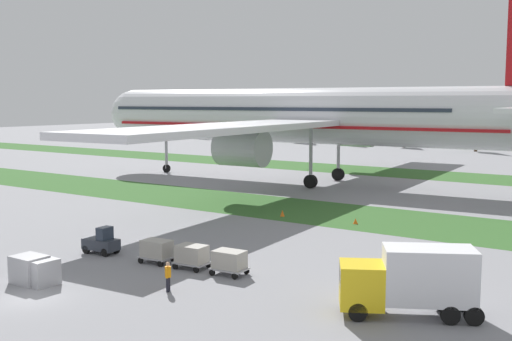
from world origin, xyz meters
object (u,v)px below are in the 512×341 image
object	(u,v)px
cargo_dolly_second	(192,255)
taxiway_marker_0	(282,213)
airliner	(308,116)
taxiway_marker_2	(356,221)
cargo_dolly_lead	(157,249)
baggage_tug	(102,242)
cargo_dolly_third	(229,261)
ground_crew_marshaller	(168,275)
uld_container_1	(30,269)
uld_container_3	(40,271)
catering_truck	(410,279)

from	to	relation	value
cargo_dolly_second	taxiway_marker_0	xyz separation A→B (m)	(-4.83, 18.87, -0.62)
airliner	taxiway_marker_2	xyz separation A→B (m)	(17.12, -21.52, -8.67)
airliner	cargo_dolly_second	world-z (taller)	airliner
cargo_dolly_lead	baggage_tug	bearing A→B (deg)	90.00
cargo_dolly_lead	cargo_dolly_third	size ratio (longest dim) A/B	1.00
ground_crew_marshaller	airliner	bearing A→B (deg)	175.03
baggage_tug	cargo_dolly_third	xyz separation A→B (m)	(10.79, 0.82, 0.10)
airliner	uld_container_1	bearing A→B (deg)	-173.79
ground_crew_marshaller	taxiway_marker_0	distance (m)	24.36
cargo_dolly_lead	cargo_dolly_second	world-z (taller)	same
cargo_dolly_second	uld_container_1	bearing A→B (deg)	138.73
cargo_dolly_lead	cargo_dolly_third	bearing A→B (deg)	-90.00
baggage_tug	uld_container_3	size ratio (longest dim) A/B	1.35
airliner	cargo_dolly_third	bearing A→B (deg)	-160.58
ground_crew_marshaller	uld_container_3	distance (m)	7.96
cargo_dolly_lead	uld_container_1	world-z (taller)	uld_container_1
cargo_dolly_lead	uld_container_1	size ratio (longest dim) A/B	1.15
airliner	ground_crew_marshaller	distance (m)	49.15
airliner	taxiway_marker_0	bearing A→B (deg)	-159.91
airliner	catering_truck	bearing A→B (deg)	-148.44
cargo_dolly_second	uld_container_1	xyz separation A→B (m)	(-5.97, -7.94, -0.09)
taxiway_marker_2	cargo_dolly_third	bearing A→B (deg)	-88.64
catering_truck	ground_crew_marshaller	bearing A→B (deg)	78.11
airliner	uld_container_1	distance (m)	50.40
baggage_tug	cargo_dolly_second	bearing A→B (deg)	-90.00
ground_crew_marshaller	uld_container_1	xyz separation A→B (m)	(-8.01, -3.45, -0.11)
uld_container_3	taxiway_marker_0	bearing A→B (deg)	89.16
catering_truck	ground_crew_marshaller	world-z (taller)	catering_truck
cargo_dolly_lead	taxiway_marker_0	size ratio (longest dim) A/B	3.81
uld_container_1	ground_crew_marshaller	bearing A→B (deg)	23.29
cargo_dolly_second	cargo_dolly_third	xyz separation A→B (m)	(2.89, 0.22, 0.00)
uld_container_1	cargo_dolly_third	bearing A→B (deg)	42.63
baggage_tug	cargo_dolly_second	size ratio (longest dim) A/B	1.17
cargo_dolly_third	uld_container_1	world-z (taller)	uld_container_1
taxiway_marker_2	taxiway_marker_0	bearing A→B (deg)	-174.96
baggage_tug	uld_container_3	xyz separation A→B (m)	(2.68, -7.16, -0.04)
uld_container_3	baggage_tug	bearing A→B (deg)	110.55
cargo_dolly_second	uld_container_1	world-z (taller)	uld_container_1
airliner	catering_truck	world-z (taller)	airliner
cargo_dolly_lead	cargo_dolly_third	xyz separation A→B (m)	(5.78, 0.44, 0.00)
catering_truck	uld_container_3	bearing A→B (deg)	80.91
cargo_dolly_second	ground_crew_marshaller	xyz separation A→B (m)	(2.04, -4.49, 0.03)
baggage_tug	cargo_dolly_lead	world-z (taller)	baggage_tug
airliner	cargo_dolly_third	distance (m)	45.15
taxiway_marker_2	ground_crew_marshaller	bearing A→B (deg)	-90.94
catering_truck	uld_container_1	distance (m)	22.20
cargo_dolly_second	catering_truck	size ratio (longest dim) A/B	0.32
catering_truck	uld_container_1	bearing A→B (deg)	80.72
cargo_dolly_second	uld_container_1	distance (m)	9.94
airliner	cargo_dolly_second	xyz separation A→B (m)	(14.68, -41.03, -8.01)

